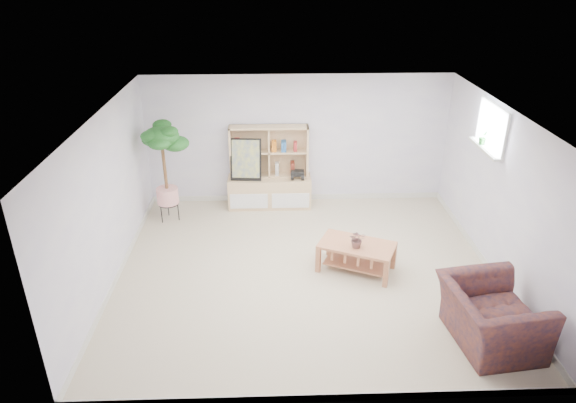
{
  "coord_description": "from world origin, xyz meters",
  "views": [
    {
      "loc": [
        -0.48,
        -6.45,
        4.24
      ],
      "look_at": [
        -0.25,
        0.2,
        1.05
      ],
      "focal_mm": 32.0,
      "sensor_mm": 36.0,
      "label": 1
    }
  ],
  "objects_px": {
    "storage_unit": "(269,168)",
    "floor_tree": "(165,173)",
    "armchair": "(492,313)",
    "coffee_table": "(356,257)"
  },
  "relations": [
    {
      "from": "storage_unit",
      "to": "armchair",
      "type": "height_order",
      "value": "storage_unit"
    },
    {
      "from": "storage_unit",
      "to": "coffee_table",
      "type": "xyz_separation_m",
      "value": [
        1.28,
        -2.24,
        -0.54
      ]
    },
    {
      "from": "floor_tree",
      "to": "armchair",
      "type": "height_order",
      "value": "floor_tree"
    },
    {
      "from": "storage_unit",
      "to": "floor_tree",
      "type": "height_order",
      "value": "floor_tree"
    },
    {
      "from": "storage_unit",
      "to": "floor_tree",
      "type": "distance_m",
      "value": 1.85
    },
    {
      "from": "storage_unit",
      "to": "coffee_table",
      "type": "relative_size",
      "value": 1.41
    },
    {
      "from": "coffee_table",
      "to": "floor_tree",
      "type": "bearing_deg",
      "value": 175.09
    },
    {
      "from": "coffee_table",
      "to": "armchair",
      "type": "xyz_separation_m",
      "value": [
        1.35,
        -1.63,
        0.21
      ]
    },
    {
      "from": "coffee_table",
      "to": "floor_tree",
      "type": "xyz_separation_m",
      "value": [
        -3.05,
        1.73,
        0.67
      ]
    },
    {
      "from": "coffee_table",
      "to": "storage_unit",
      "type": "bearing_deg",
      "value": 144.32
    }
  ]
}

